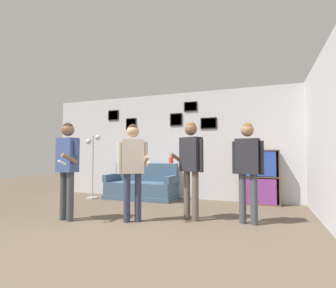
{
  "coord_description": "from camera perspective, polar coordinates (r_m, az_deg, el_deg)",
  "views": [
    {
      "loc": [
        1.87,
        -2.55,
        1.08
      ],
      "look_at": [
        0.23,
        1.93,
        1.29
      ],
      "focal_mm": 28.0,
      "sensor_mm": 36.0,
      "label": 1
    }
  ],
  "objects": [
    {
      "name": "couch",
      "position": [
        6.73,
        -5.78,
        -9.3
      ],
      "size": [
        1.78,
        0.8,
        0.88
      ],
      "color": "#3D5670",
      "rests_on": "ground_plane"
    },
    {
      "name": "person_player_foreground_center",
      "position": [
        4.36,
        -7.69,
        -3.86
      ],
      "size": [
        0.59,
        0.36,
        1.61
      ],
      "color": "#2D334C",
      "rests_on": "ground_plane"
    },
    {
      "name": "wall_right",
      "position": [
        4.57,
        31.32,
        1.2
      ],
      "size": [
        0.06,
        6.26,
        2.7
      ],
      "color": "silver",
      "rests_on": "ground_plane"
    },
    {
      "name": "ground_plane",
      "position": [
        3.34,
        -16.37,
        -21.33
      ],
      "size": [
        20.0,
        20.0,
        0.0
      ],
      "primitive_type": "plane",
      "color": "brown"
    },
    {
      "name": "person_watcher_holding_cup",
      "position": [
        4.47,
        4.99,
        -3.35
      ],
      "size": [
        0.57,
        0.37,
        1.66
      ],
      "color": "brown",
      "rests_on": "ground_plane"
    },
    {
      "name": "bookshelf",
      "position": [
        6.23,
        19.44,
        -6.82
      ],
      "size": [
        0.81,
        0.3,
        1.21
      ],
      "color": "brown",
      "rests_on": "ground_plane"
    },
    {
      "name": "person_player_foreground_left",
      "position": [
        4.73,
        -21.08,
        -3.3
      ],
      "size": [
        0.49,
        0.51,
        1.64
      ],
      "color": "#3D4247",
      "rests_on": "ground_plane"
    },
    {
      "name": "person_spectator_near_bookshelf",
      "position": [
        4.38,
        16.96,
        -3.73
      ],
      "size": [
        0.49,
        0.26,
        1.61
      ],
      "color": "#3D4247",
      "rests_on": "ground_plane"
    },
    {
      "name": "wall_back",
      "position": [
        6.71,
        3.88,
        -0.2
      ],
      "size": [
        7.86,
        0.08,
        2.7
      ],
      "color": "silver",
      "rests_on": "ground_plane"
    },
    {
      "name": "floor_lamp",
      "position": [
        6.94,
        -16.03,
        -3.0
      ],
      "size": [
        0.42,
        0.28,
        1.61
      ],
      "color": "#ADA89E",
      "rests_on": "ground_plane"
    },
    {
      "name": "drinking_cup",
      "position": [
        6.22,
        18.78,
        -0.74
      ],
      "size": [
        0.08,
        0.08,
        0.11
      ],
      "color": "red",
      "rests_on": "bookshelf"
    }
  ]
}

